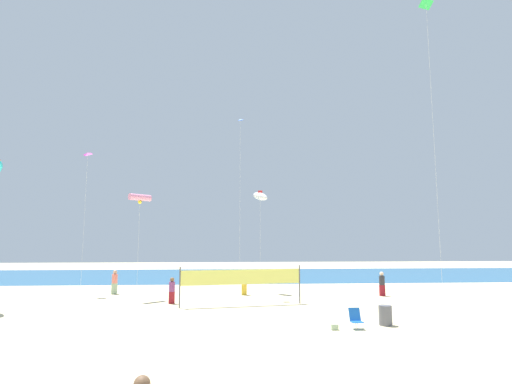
{
  "coord_description": "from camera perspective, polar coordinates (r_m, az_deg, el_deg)",
  "views": [
    {
      "loc": [
        0.39,
        -15.62,
        3.91
      ],
      "look_at": [
        2.0,
        8.22,
        6.91
      ],
      "focal_mm": 27.67,
      "sensor_mm": 36.0,
      "label": 1
    }
  ],
  "objects": [
    {
      "name": "folding_beach_chair",
      "position": [
        19.28,
        14.2,
        -17.23
      ],
      "size": [
        0.52,
        0.65,
        0.89
      ],
      "rotation": [
        0.0,
        0.0,
        -0.02
      ],
      "color": "#1959B2",
      "rests_on": "ground"
    },
    {
      "name": "ocean_band",
      "position": [
        47.01,
        -4.42,
        -11.89
      ],
      "size": [
        120.0,
        20.0,
        0.01
      ],
      "primitive_type": "cube",
      "color": "#28608C",
      "rests_on": "ground"
    },
    {
      "name": "kite_pink_tube",
      "position": [
        29.07,
        -16.42,
        -0.81
      ],
      "size": [
        1.49,
        1.42,
        7.23
      ],
      "color": "silver",
      "rests_on": "ground"
    },
    {
      "name": "kite_blue_diamond",
      "position": [
        30.62,
        -2.3,
        9.46
      ],
      "size": [
        0.63,
        0.63,
        13.31
      ],
      "color": "silver",
      "rests_on": "ground"
    },
    {
      "name": "kite_green_diamond",
      "position": [
        25.1,
        23.44,
        22.98
      ],
      "size": [
        0.84,
        0.84,
        16.84
      ],
      "color": "silver",
      "rests_on": "ground"
    },
    {
      "name": "volleyball_net",
      "position": [
        24.9,
        -2.07,
        -12.4
      ],
      "size": [
        7.49,
        1.33,
        2.4
      ],
      "color": "#4C4C51",
      "rests_on": "ground"
    },
    {
      "name": "kite_magenta_diamond",
      "position": [
        33.72,
        -23.19,
        4.88
      ],
      "size": [
        0.72,
        0.72,
        10.96
      ],
      "color": "silver",
      "rests_on": "ground"
    },
    {
      "name": "beach_handbag",
      "position": [
        18.82,
        11.32,
        -18.62
      ],
      "size": [
        0.31,
        0.15,
        0.24
      ],
      "primitive_type": "cube",
      "color": "#99B28C",
      "rests_on": "ground"
    },
    {
      "name": "beachgoer_coral_shirt",
      "position": [
        32.05,
        -19.76,
        -12.04
      ],
      "size": [
        0.4,
        0.4,
        1.77
      ],
      "rotation": [
        0.0,
        0.0,
        3.11
      ],
      "color": "#99B28C",
      "rests_on": "ground"
    },
    {
      "name": "kite_white_inflatable",
      "position": [
        31.56,
        0.61,
        -0.63
      ],
      "size": [
        1.5,
        1.8,
        8.0
      ],
      "color": "silver",
      "rests_on": "ground"
    },
    {
      "name": "beachgoer_plum_shirt",
      "position": [
        26.29,
        -12.06,
        -13.63
      ],
      "size": [
        0.37,
        0.37,
        1.63
      ],
      "rotation": [
        0.0,
        0.0,
        1.14
      ],
      "color": "maroon",
      "rests_on": "ground"
    },
    {
      "name": "beachgoer_white_shirt",
      "position": [
        29.77,
        -1.72,
        -12.91
      ],
      "size": [
        0.39,
        0.39,
        1.72
      ],
      "rotation": [
        0.0,
        0.0,
        1.81
      ],
      "color": "gold",
      "rests_on": "ground"
    },
    {
      "name": "ground_plane",
      "position": [
        16.1,
        -5.51,
        -21.17
      ],
      "size": [
        120.0,
        120.0,
        0.0
      ],
      "primitive_type": "plane",
      "color": "beige"
    },
    {
      "name": "trash_barrel",
      "position": [
        20.33,
        18.2,
        -16.58
      ],
      "size": [
        0.61,
        0.61,
        0.91
      ],
      "primitive_type": "cylinder",
      "color": "#595960",
      "rests_on": "ground"
    },
    {
      "name": "beachgoer_charcoal_shirt",
      "position": [
        30.62,
        17.75,
        -12.42
      ],
      "size": [
        0.39,
        0.39,
        1.72
      ],
      "rotation": [
        0.0,
        0.0,
        4.94
      ],
      "color": "maroon",
      "rests_on": "ground"
    }
  ]
}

